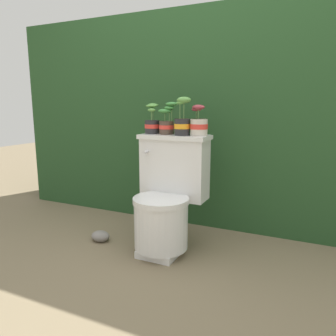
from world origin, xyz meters
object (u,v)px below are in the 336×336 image
at_px(potted_plant_left, 152,123).
at_px(potted_plant_midright, 199,125).
at_px(garden_stone, 100,236).
at_px(potted_plant_middle, 182,122).
at_px(toilet, 167,197).
at_px(potted_plant_midleft, 167,122).

xyz_separation_m(potted_plant_left, potted_plant_midright, (0.36, -0.02, -0.00)).
relative_size(potted_plant_left, garden_stone, 1.54).
distance_m(potted_plant_middle, garden_stone, 1.02).
xyz_separation_m(toilet, potted_plant_middle, (0.07, 0.10, 0.50)).
bearing_deg(toilet, potted_plant_left, 143.50).
bearing_deg(potted_plant_middle, toilet, -123.92).
distance_m(potted_plant_midright, garden_stone, 1.08).
bearing_deg(potted_plant_midright, toilet, -145.43).
distance_m(potted_plant_left, garden_stone, 0.91).
bearing_deg(potted_plant_left, garden_stone, -142.17).
bearing_deg(toilet, garden_stone, -168.12).
height_order(potted_plant_left, potted_plant_middle, potted_plant_middle).
distance_m(potted_plant_left, potted_plant_midleft, 0.12).
height_order(potted_plant_midleft, potted_plant_middle, potted_plant_middle).
bearing_deg(potted_plant_middle, potted_plant_midright, 11.75).
height_order(toilet, garden_stone, toilet).
bearing_deg(potted_plant_middle, garden_stone, -160.21).
distance_m(potted_plant_midleft, potted_plant_midright, 0.24).
bearing_deg(garden_stone, toilet, 11.88).
relative_size(potted_plant_left, potted_plant_midleft, 0.96).
xyz_separation_m(potted_plant_middle, potted_plant_midright, (0.11, 0.02, -0.01)).
xyz_separation_m(toilet, garden_stone, (-0.49, -0.10, -0.33)).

